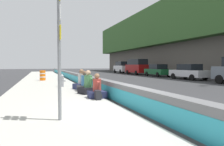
{
  "coord_description": "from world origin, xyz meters",
  "views": [
    {
      "loc": [
        -6.25,
        3.11,
        1.6
      ],
      "look_at": [
        5.32,
        -1.17,
        1.09
      ],
      "focal_mm": 31.23,
      "sensor_mm": 36.0,
      "label": 1
    }
  ],
  "objects": [
    {
      "name": "seated_person_rear",
      "position": [
        4.62,
        0.75,
        0.49
      ],
      "size": [
        0.73,
        0.84,
        1.13
      ],
      "color": "#424247",
      "rests_on": "sidewalk_strip"
    },
    {
      "name": "seated_person_middle",
      "position": [
        3.52,
        0.8,
        0.51
      ],
      "size": [
        0.98,
        1.05,
        1.2
      ],
      "color": "black",
      "rests_on": "sidewalk_strip"
    },
    {
      "name": "fire_hydrant",
      "position": [
        7.15,
        1.74,
        0.59
      ],
      "size": [
        0.26,
        0.46,
        0.88
      ],
      "color": "gray",
      "rests_on": "sidewalk_strip"
    },
    {
      "name": "ground_plane",
      "position": [
        0.0,
        0.0,
        0.0
      ],
      "size": [
        160.0,
        160.0,
        0.0
      ],
      "primitive_type": "plane",
      "color": "#353538",
      "rests_on": "ground"
    },
    {
      "name": "parked_car_third",
      "position": [
        10.87,
        -12.23,
        0.86
      ],
      "size": [
        4.54,
        2.03,
        1.71
      ],
      "color": "silver",
      "rests_on": "ground_plane"
    },
    {
      "name": "backpack",
      "position": [
        1.59,
        0.83,
        0.33
      ],
      "size": [
        0.32,
        0.28,
        0.4
      ],
      "color": "#232328",
      "rests_on": "sidewalk_strip"
    },
    {
      "name": "jersey_barrier",
      "position": [
        0.0,
        0.0,
        0.42
      ],
      "size": [
        76.0,
        0.45,
        0.85
      ],
      "color": "slate",
      "rests_on": "ground_plane"
    },
    {
      "name": "parked_car_midline",
      "position": [
        22.86,
        -12.11,
        1.35
      ],
      "size": [
        5.11,
        2.12,
        2.56
      ],
      "color": "maroon",
      "rests_on": "ground_plane"
    },
    {
      "name": "construction_barrel",
      "position": [
        13.34,
        2.89,
        0.62
      ],
      "size": [
        0.54,
        0.54,
        0.95
      ],
      "color": "orange",
      "rests_on": "sidewalk_strip"
    },
    {
      "name": "route_sign_post",
      "position": [
        -0.97,
        2.63,
        2.23
      ],
      "size": [
        0.44,
        0.09,
        3.6
      ],
      "color": "gray",
      "rests_on": "sidewalk_strip"
    },
    {
      "name": "seated_person_far",
      "position": [
        5.53,
        0.74,
        0.52
      ],
      "size": [
        0.97,
        1.06,
        1.21
      ],
      "color": "#23284C",
      "rests_on": "sidewalk_strip"
    },
    {
      "name": "seated_person_foreground",
      "position": [
        2.11,
        0.73,
        0.48
      ],
      "size": [
        0.71,
        0.82,
        1.09
      ],
      "color": "#23284C",
      "rests_on": "sidewalk_strip"
    },
    {
      "name": "sidewalk_strip",
      "position": [
        0.0,
        2.65,
        0.07
      ],
      "size": [
        80.0,
        4.4,
        0.14
      ],
      "primitive_type": "cube",
      "color": "#B5B2A8",
      "rests_on": "ground_plane"
    },
    {
      "name": "parked_car_fourth",
      "position": [
        16.91,
        -12.23,
        0.86
      ],
      "size": [
        4.55,
        2.05,
        1.71
      ],
      "color": "#145128",
      "rests_on": "ground_plane"
    },
    {
      "name": "parked_car_far",
      "position": [
        29.15,
        -12.1,
        1.18
      ],
      "size": [
        4.83,
        2.13,
        2.28
      ],
      "color": "silver",
      "rests_on": "ground_plane"
    }
  ]
}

